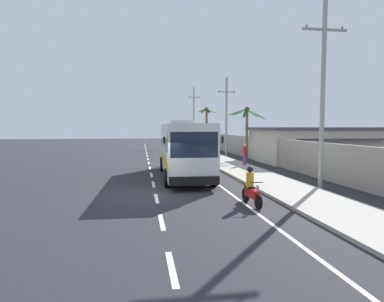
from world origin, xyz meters
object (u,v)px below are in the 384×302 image
(utility_pole_far, at_px, (194,116))
(palm_nearest, at_px, (207,121))
(utility_pole_mid, at_px, (226,115))
(coach_bus_foreground, at_px, (184,147))
(palm_second, at_px, (247,120))
(motorcycle_beside_bus, at_px, (251,189))
(pedestrian_near_kerb, at_px, (245,154))
(roadside_building, at_px, (319,144))
(utility_pole_nearest, at_px, (323,90))

(utility_pole_far, bearing_deg, palm_nearest, -88.89)
(utility_pole_mid, xyz_separation_m, utility_pole_far, (-0.53, 19.95, 0.64))
(coach_bus_foreground, xyz_separation_m, palm_second, (7.75, 10.61, 2.03))
(motorcycle_beside_bus, bearing_deg, pedestrian_near_kerb, 73.29)
(palm_nearest, distance_m, roadside_building, 18.60)
(utility_pole_nearest, bearing_deg, motorcycle_beside_bus, -147.20)
(utility_pole_mid, bearing_deg, utility_pole_far, 91.51)
(coach_bus_foreground, xyz_separation_m, palm_nearest, (6.46, 24.56, 2.25))
(utility_pole_mid, distance_m, palm_second, 4.44)
(utility_pole_nearest, relative_size, palm_second, 1.88)
(utility_pole_far, bearing_deg, utility_pole_nearest, -89.25)
(utility_pole_nearest, bearing_deg, palm_nearest, 90.63)
(utility_pole_far, bearing_deg, roadside_building, -74.10)
(utility_pole_far, height_order, palm_second, utility_pole_far)
(coach_bus_foreground, distance_m, palm_nearest, 25.50)
(motorcycle_beside_bus, distance_m, utility_pole_nearest, 7.49)
(motorcycle_beside_bus, bearing_deg, coach_bus_foreground, 102.24)
(pedestrian_near_kerb, xyz_separation_m, utility_pole_nearest, (1.08, -9.82, 4.18))
(utility_pole_far, distance_m, palm_second, 24.31)
(palm_second, bearing_deg, motorcycle_beside_bus, -107.51)
(coach_bus_foreground, relative_size, pedestrian_near_kerb, 6.20)
(utility_pole_mid, distance_m, utility_pole_far, 19.97)
(utility_pole_mid, height_order, palm_second, utility_pole_mid)
(pedestrian_near_kerb, bearing_deg, utility_pole_nearest, -177.54)
(motorcycle_beside_bus, xyz_separation_m, pedestrian_near_kerb, (3.91, 13.03, 0.38))
(pedestrian_near_kerb, distance_m, utility_pole_mid, 10.79)
(roadside_building, bearing_deg, palm_second, 155.27)
(pedestrian_near_kerb, xyz_separation_m, palm_second, (2.04, 5.84, 2.94))
(motorcycle_beside_bus, relative_size, palm_nearest, 0.32)
(coach_bus_foreground, distance_m, palm_second, 13.29)
(utility_pole_far, relative_size, palm_second, 1.90)
(coach_bus_foreground, relative_size, utility_pole_nearest, 1.06)
(pedestrian_near_kerb, distance_m, roadside_building, 8.81)
(coach_bus_foreground, distance_m, utility_pole_nearest, 9.07)
(coach_bus_foreground, xyz_separation_m, utility_pole_mid, (6.79, 14.90, 2.64))
(utility_pole_mid, relative_size, roadside_building, 0.73)
(utility_pole_far, distance_m, palm_nearest, 10.34)
(coach_bus_foreground, height_order, utility_pole_mid, utility_pole_mid)
(motorcycle_beside_bus, xyz_separation_m, roadside_building, (12.19, 16.01, 0.98))
(coach_bus_foreground, height_order, utility_pole_far, utility_pole_far)
(utility_pole_far, xyz_separation_m, roadside_building, (7.72, -27.10, -3.59))
(palm_nearest, relative_size, roadside_building, 0.50)
(motorcycle_beside_bus, distance_m, utility_pole_far, 43.58)
(motorcycle_beside_bus, bearing_deg, palm_nearest, 81.91)
(motorcycle_beside_bus, height_order, utility_pole_mid, utility_pole_mid)
(utility_pole_nearest, xyz_separation_m, palm_second, (0.97, 15.66, -1.25))
(palm_nearest, bearing_deg, palm_second, -84.71)
(roadside_building, bearing_deg, motorcycle_beside_bus, -127.28)
(motorcycle_beside_bus, bearing_deg, utility_pole_far, 84.09)
(coach_bus_foreground, bearing_deg, utility_pole_mid, 65.51)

